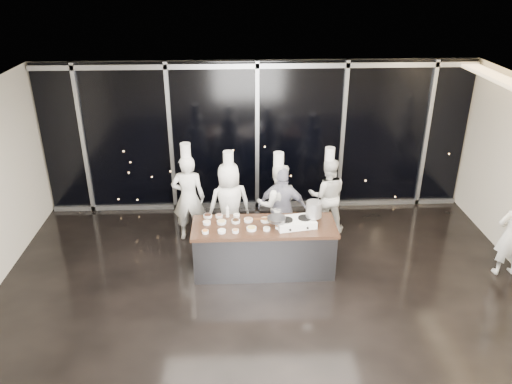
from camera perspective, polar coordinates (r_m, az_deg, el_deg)
ground at (r=8.25m, az=1.27°, el=-12.35°), size 9.00×9.00×0.00m
room_shell at (r=7.12m, az=2.85°, el=2.19°), size 9.02×7.02×3.21m
window_wall at (r=10.54m, az=0.12°, el=6.21°), size 8.90×0.11×3.20m
demo_counter at (r=8.73m, az=0.91°, el=-6.39°), size 2.46×0.86×0.90m
stove at (r=8.49m, az=4.52°, el=-3.47°), size 0.71×0.51×0.14m
frying_pan at (r=8.36m, az=2.32°, el=-3.08°), size 0.57×0.37×0.05m
stock_pot at (r=8.49m, az=6.65°, el=-1.96°), size 0.31×0.31×0.27m
prep_bowls at (r=8.53m, az=-2.27°, el=-3.56°), size 1.34×0.69×0.05m
squeeze_bottle at (r=8.74m, az=-3.29°, el=-2.20°), size 0.06×0.06×0.23m
chef_far_left at (r=9.60m, az=-7.73°, el=-0.57°), size 0.65×0.44×1.97m
chef_left at (r=9.36m, az=-3.05°, el=-1.39°), size 0.92×0.71×1.89m
chef_center at (r=9.40m, az=2.50°, el=-1.37°), size 0.80×0.63×1.86m
guest at (r=9.31m, az=3.07°, el=-1.85°), size 1.00×0.60×1.60m
chef_right at (r=9.95m, az=8.13°, el=-0.32°), size 0.78×0.63×1.77m
chef_side at (r=9.52m, az=27.23°, el=-4.20°), size 0.58×0.40×1.78m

